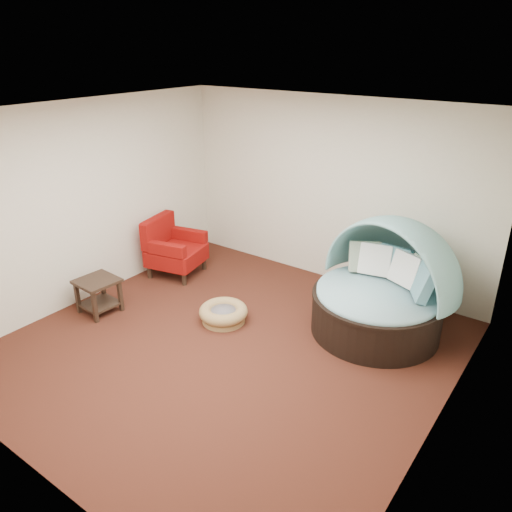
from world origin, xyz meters
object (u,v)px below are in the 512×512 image
Objects in this scene: pet_basket at (223,313)px; canopy_daybed at (384,281)px; red_armchair at (173,248)px; side_table at (98,291)px.

canopy_daybed is at bearing 30.51° from pet_basket.
side_table is (0.06, -1.52, -0.11)m from red_armchair.
pet_basket is at bearing -134.89° from canopy_daybed.
side_table is at bearing -100.21° from red_armchair.
canopy_daybed is 2.59× the size of pet_basket.
red_armchair reaches higher than side_table.
canopy_daybed reaches higher than side_table.
canopy_daybed is at bearing -6.73° from red_armchair.
canopy_daybed is 3.42m from red_armchair.
red_armchair is (-1.62, 0.71, 0.31)m from pet_basket.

